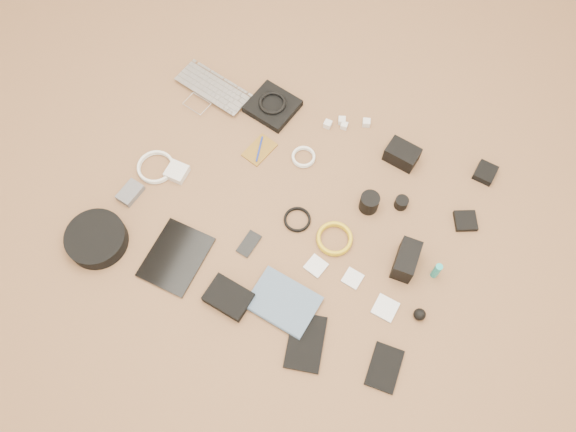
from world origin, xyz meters
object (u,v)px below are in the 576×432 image
at_px(headphone_case, 97,239).
at_px(paperback, 271,323).
at_px(phone, 249,244).
at_px(laptop, 206,96).
at_px(dslr_camera, 402,154).
at_px(tablet, 176,257).

bearing_deg(headphone_case, paperback, -2.61).
xyz_separation_m(phone, headphone_case, (-0.53, -0.22, 0.03)).
relative_size(laptop, phone, 3.24).
xyz_separation_m(dslr_camera, tablet, (-0.65, -0.74, -0.03)).
bearing_deg(laptop, tablet, -59.32).
height_order(laptop, tablet, laptop).
bearing_deg(paperback, tablet, 85.63).
bearing_deg(laptop, dslr_camera, 15.49).
height_order(laptop, phone, laptop).
bearing_deg(dslr_camera, paperback, -94.56).
xyz_separation_m(tablet, headphone_case, (-0.30, -0.06, 0.03)).
distance_m(phone, paperback, 0.32).
bearing_deg(tablet, paperback, -9.74).
relative_size(tablet, phone, 2.52).
height_order(phone, headphone_case, headphone_case).
relative_size(dslr_camera, tablet, 0.49).
height_order(dslr_camera, tablet, dslr_camera).
distance_m(phone, headphone_case, 0.58).
height_order(phone, paperback, paperback).
bearing_deg(paperback, headphone_case, 95.22).
relative_size(dslr_camera, phone, 1.25).
xyz_separation_m(laptop, phone, (0.46, -0.55, -0.01)).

